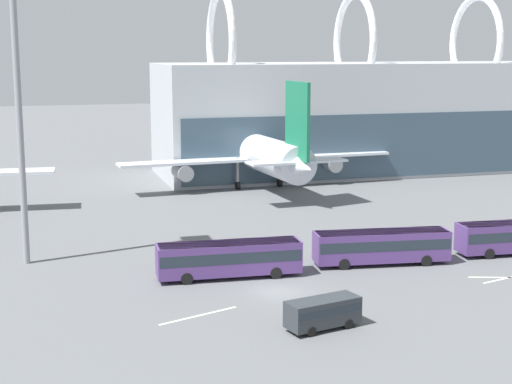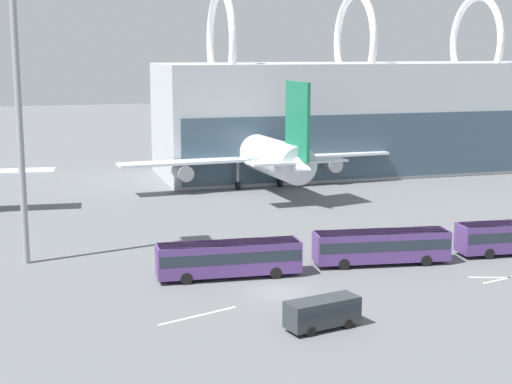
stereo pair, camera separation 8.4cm
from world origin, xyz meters
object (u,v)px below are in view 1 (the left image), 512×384
Objects in this scene: airliner_at_gate_far at (257,152)px; shuttle_bus_0 at (229,257)px; floodlight_mast at (16,68)px; service_van_foreground at (323,311)px; shuttle_bus_1 at (382,245)px.

airliner_at_gate_far is 43.94m from shuttle_bus_0.
service_van_foreground is at bearing -49.97° from floodlight_mast.
shuttle_bus_0 is 14.07m from service_van_foreground.
airliner_at_gate_far is at bearing -115.01° from service_van_foreground.
airliner_at_gate_far is 46.09m from floodlight_mast.
airliner_at_gate_far is 56.33m from service_van_foreground.
shuttle_bus_0 reaches higher than service_van_foreground.
floodlight_mast is (-30.97, -31.83, 12.34)m from airliner_at_gate_far.
airliner_at_gate_far is at bearing 96.50° from shuttle_bus_1.
shuttle_bus_0 is 0.46× the size of floodlight_mast.
service_van_foreground is at bearing -73.53° from shuttle_bus_0.
floodlight_mast is at bearing -63.19° from service_van_foreground.
shuttle_bus_0 is (-14.62, -41.31, -3.22)m from airliner_at_gate_far.
service_van_foreground is at bearing 163.90° from airliner_at_gate_far.
shuttle_bus_0 is 2.20× the size of service_van_foreground.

